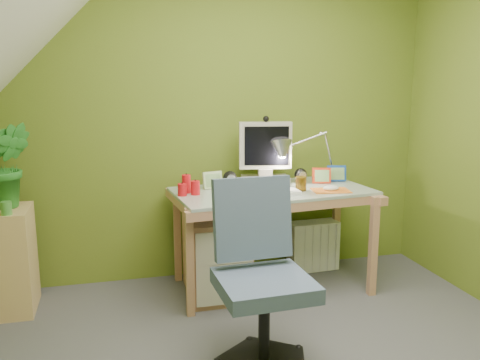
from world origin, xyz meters
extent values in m
cube|color=olive|center=(0.00, 1.60, 1.20)|extent=(3.20, 0.01, 2.40)
cube|color=white|center=(0.21, 1.06, 0.74)|extent=(0.45, 0.17, 0.02)
cube|color=orange|center=(0.67, 1.06, 0.73)|extent=(0.28, 0.21, 0.01)
ellipsoid|color=white|center=(0.67, 1.06, 0.75)|extent=(0.12, 0.08, 0.04)
cylinder|color=brown|center=(0.47, 1.12, 0.78)|extent=(0.09, 0.09, 0.10)
cube|color=red|center=(0.71, 1.32, 0.79)|extent=(0.14, 0.05, 0.12)
cube|color=#153E93|center=(0.85, 1.36, 0.79)|extent=(0.14, 0.06, 0.12)
cube|color=#A3C285|center=(-0.11, 1.34, 0.79)|extent=(0.14, 0.05, 0.12)
cube|color=tan|center=(-1.45, 1.27, 0.34)|extent=(0.25, 0.39, 0.68)
imported|color=#2B7F2A|center=(-1.44, 1.32, 0.95)|extent=(0.35, 0.31, 0.54)
cylinder|color=#48913C|center=(-1.43, 1.12, 0.72)|extent=(0.08, 0.08, 0.08)
cube|color=white|center=(0.72, 1.46, 0.19)|extent=(0.40, 0.17, 0.39)
camera|label=1|loc=(-0.80, -2.11, 1.50)|focal=38.00mm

